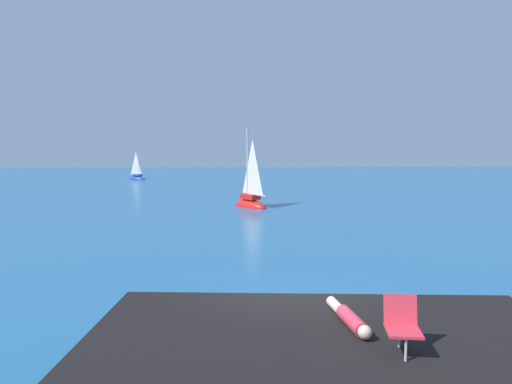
{
  "coord_description": "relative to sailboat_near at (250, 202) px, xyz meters",
  "views": [
    {
      "loc": [
        -1.16,
        -9.9,
        3.94
      ],
      "look_at": [
        -0.0,
        16.28,
        1.39
      ],
      "focal_mm": 33.01,
      "sensor_mm": 36.0,
      "label": 1
    }
  ],
  "objects": [
    {
      "name": "boulder_seaward",
      "position": [
        -1.22,
        -21.18,
        -0.31
      ],
      "size": [
        1.22,
        0.95,
        0.77
      ],
      "primitive_type": "cube",
      "rotation": [
        0.0,
        0.18,
        0.1
      ],
      "color": "black",
      "rests_on": "ground"
    },
    {
      "name": "person_sunbather",
      "position": [
        0.94,
        -22.8,
        0.76
      ],
      "size": [
        0.39,
        1.76,
        0.25
      ],
      "rotation": [
        0.0,
        0.0,
        1.69
      ],
      "color": "#DB384C",
      "rests_on": "shore_ledge"
    },
    {
      "name": "boulder_inland",
      "position": [
        -0.73,
        -20.64,
        -0.31
      ],
      "size": [
        0.99,
        0.78,
        0.61
      ],
      "primitive_type": "cube",
      "rotation": [
        -0.02,
        -0.13,
        0.09
      ],
      "color": "black",
      "rests_on": "ground"
    },
    {
      "name": "ground_plane",
      "position": [
        0.19,
        -20.49,
        -0.31
      ],
      "size": [
        160.0,
        160.0,
        0.0
      ],
      "primitive_type": "plane",
      "color": "#236093"
    },
    {
      "name": "sailboat_near",
      "position": [
        0.0,
        0.0,
        0.0
      ],
      "size": [
        2.6,
        2.98,
        5.65
      ],
      "rotation": [
        0.0,
        0.0,
        2.22
      ],
      "color": "red",
      "rests_on": "ground"
    },
    {
      "name": "sailboat_far",
      "position": [
        -12.64,
        26.14,
        -0.08
      ],
      "size": [
        2.34,
        1.68,
        4.25
      ],
      "rotation": [
        0.0,
        0.0,
        5.82
      ],
      "color": "#193D99",
      "rests_on": "ground"
    },
    {
      "name": "beach_chair",
      "position": [
        1.45,
        -23.86,
        1.08
      ],
      "size": [
        0.57,
        0.66,
        0.8
      ],
      "rotation": [
        0.0,
        0.0,
        4.56
      ],
      "color": "#E03342",
      "rests_on": "shore_ledge"
    },
    {
      "name": "shore_ledge",
      "position": [
        0.48,
        -23.51,
        0.17
      ],
      "size": [
        8.08,
        5.36,
        0.95
      ],
      "primitive_type": "cube",
      "rotation": [
        0.0,
        0.0,
        -0.08
      ],
      "color": "black",
      "rests_on": "ground"
    }
  ]
}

